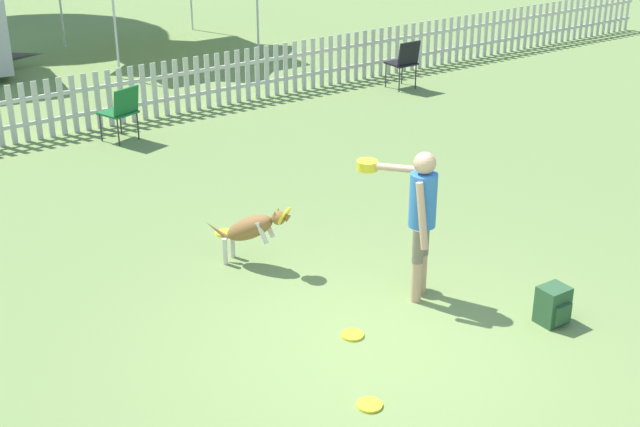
{
  "coord_description": "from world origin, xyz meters",
  "views": [
    {
      "loc": [
        -4.55,
        -5.72,
        4.65
      ],
      "look_at": [
        0.29,
        1.48,
        0.78
      ],
      "focal_mm": 50.0,
      "sensor_mm": 36.0,
      "label": 1
    }
  ],
  "objects_px": {
    "leaping_dog": "(252,228)",
    "frisbee_midfield": "(370,405)",
    "frisbee_near_handler": "(224,233)",
    "backpack_on_grass": "(553,305)",
    "folding_chair_center": "(405,60)",
    "handler_person": "(418,207)",
    "folding_chair_blue_left": "(122,109)",
    "frisbee_near_dog": "(352,335)"
  },
  "relations": [
    {
      "from": "leaping_dog",
      "to": "frisbee_midfield",
      "type": "distance_m",
      "value": 2.94
    },
    {
      "from": "frisbee_near_handler",
      "to": "backpack_on_grass",
      "type": "bearing_deg",
      "value": -64.71
    },
    {
      "from": "frisbee_midfield",
      "to": "folding_chair_center",
      "type": "relative_size",
      "value": 0.25
    },
    {
      "from": "leaping_dog",
      "to": "frisbee_near_handler",
      "type": "relative_size",
      "value": 4.25
    },
    {
      "from": "backpack_on_grass",
      "to": "folding_chair_center",
      "type": "height_order",
      "value": "folding_chair_center"
    },
    {
      "from": "handler_person",
      "to": "frisbee_midfield",
      "type": "xyz_separation_m",
      "value": [
        -1.57,
        -1.31,
        -1.01
      ]
    },
    {
      "from": "handler_person",
      "to": "leaping_dog",
      "type": "distance_m",
      "value": 1.97
    },
    {
      "from": "handler_person",
      "to": "folding_chair_center",
      "type": "xyz_separation_m",
      "value": [
        4.84,
        6.19,
        -0.47
      ]
    },
    {
      "from": "handler_person",
      "to": "leaping_dog",
      "type": "relative_size",
      "value": 1.7
    },
    {
      "from": "frisbee_midfield",
      "to": "folding_chair_center",
      "type": "distance_m",
      "value": 9.88
    },
    {
      "from": "backpack_on_grass",
      "to": "folding_chair_blue_left",
      "type": "distance_m",
      "value": 7.68
    },
    {
      "from": "backpack_on_grass",
      "to": "folding_chair_center",
      "type": "relative_size",
      "value": 0.43
    },
    {
      "from": "folding_chair_blue_left",
      "to": "frisbee_near_handler",
      "type": "bearing_deg",
      "value": 65.88
    },
    {
      "from": "handler_person",
      "to": "frisbee_near_handler",
      "type": "distance_m",
      "value": 2.84
    },
    {
      "from": "folding_chair_blue_left",
      "to": "leaping_dog",
      "type": "bearing_deg",
      "value": 65.28
    },
    {
      "from": "leaping_dog",
      "to": "frisbee_near_dog",
      "type": "xyz_separation_m",
      "value": [
        0.05,
        -1.86,
        -0.45
      ]
    },
    {
      "from": "frisbee_near_handler",
      "to": "folding_chair_blue_left",
      "type": "bearing_deg",
      "value": 85.37
    },
    {
      "from": "frisbee_near_dog",
      "to": "folding_chair_center",
      "type": "xyz_separation_m",
      "value": [
        5.87,
        6.49,
        0.54
      ]
    },
    {
      "from": "frisbee_near_handler",
      "to": "frisbee_midfield",
      "type": "bearing_deg",
      "value": -99.29
    },
    {
      "from": "frisbee_near_handler",
      "to": "backpack_on_grass",
      "type": "height_order",
      "value": "backpack_on_grass"
    },
    {
      "from": "backpack_on_grass",
      "to": "folding_chair_blue_left",
      "type": "height_order",
      "value": "folding_chair_blue_left"
    },
    {
      "from": "frisbee_near_dog",
      "to": "backpack_on_grass",
      "type": "bearing_deg",
      "value": -26.53
    },
    {
      "from": "frisbee_near_handler",
      "to": "folding_chair_center",
      "type": "height_order",
      "value": "folding_chair_center"
    },
    {
      "from": "leaping_dog",
      "to": "backpack_on_grass",
      "type": "height_order",
      "value": "leaping_dog"
    },
    {
      "from": "backpack_on_grass",
      "to": "folding_chair_blue_left",
      "type": "relative_size",
      "value": 0.44
    },
    {
      "from": "frisbee_midfield",
      "to": "folding_chair_center",
      "type": "xyz_separation_m",
      "value": [
        6.41,
        7.5,
        0.54
      ]
    },
    {
      "from": "frisbee_near_dog",
      "to": "folding_chair_center",
      "type": "distance_m",
      "value": 8.77
    },
    {
      "from": "handler_person",
      "to": "frisbee_near_handler",
      "type": "relative_size",
      "value": 7.24
    },
    {
      "from": "handler_person",
      "to": "leaping_dog",
      "type": "xyz_separation_m",
      "value": [
        -1.07,
        1.56,
        -0.56
      ]
    },
    {
      "from": "frisbee_near_handler",
      "to": "folding_chair_blue_left",
      "type": "relative_size",
      "value": 0.25
    },
    {
      "from": "leaping_dog",
      "to": "handler_person",
      "type": "bearing_deg",
      "value": 90.39
    },
    {
      "from": "frisbee_near_dog",
      "to": "leaping_dog",
      "type": "bearing_deg",
      "value": 91.48
    },
    {
      "from": "leaping_dog",
      "to": "frisbee_near_handler",
      "type": "bearing_deg",
      "value": -131.94
    },
    {
      "from": "handler_person",
      "to": "frisbee_near_dog",
      "type": "xyz_separation_m",
      "value": [
        -1.03,
        -0.3,
        -1.01
      ]
    },
    {
      "from": "frisbee_midfield",
      "to": "backpack_on_grass",
      "type": "height_order",
      "value": "backpack_on_grass"
    },
    {
      "from": "folding_chair_center",
      "to": "frisbee_near_dog",
      "type": "bearing_deg",
      "value": 46.65
    },
    {
      "from": "folding_chair_blue_left",
      "to": "frisbee_midfield",
      "type": "bearing_deg",
      "value": 63.56
    },
    {
      "from": "frisbee_near_dog",
      "to": "frisbee_midfield",
      "type": "height_order",
      "value": "same"
    },
    {
      "from": "leaping_dog",
      "to": "folding_chair_blue_left",
      "type": "distance_m",
      "value": 4.8
    },
    {
      "from": "folding_chair_blue_left",
      "to": "folding_chair_center",
      "type": "relative_size",
      "value": 0.97
    },
    {
      "from": "handler_person",
      "to": "frisbee_near_dog",
      "type": "bearing_deg",
      "value": 162.12
    },
    {
      "from": "frisbee_near_dog",
      "to": "backpack_on_grass",
      "type": "distance_m",
      "value": 2.04
    }
  ]
}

